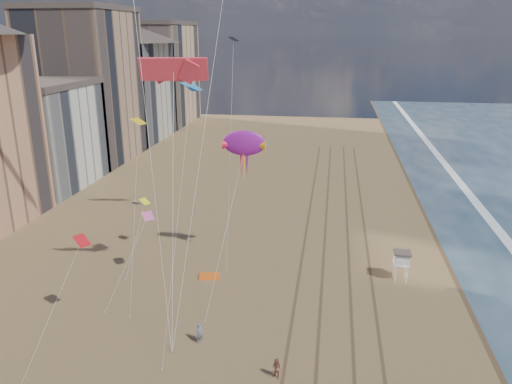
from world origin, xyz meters
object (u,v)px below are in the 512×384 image
lifeguard_stand (402,259)px  grounded_kite (210,276)px  show_kite (244,144)px  kite_flyer_a (200,333)px  kite_flyer_b (277,369)px

lifeguard_stand → grounded_kite: (-19.45, -2.41, -2.30)m
show_kite → kite_flyer_a: 19.36m
grounded_kite → kite_flyer_a: size_ratio=1.18×
grounded_kite → kite_flyer_b: bearing=-71.5°
kite_flyer_a → show_kite: bearing=43.2°
show_kite → kite_flyer_a: (-1.13, -14.61, -12.65)m
show_kite → kite_flyer_b: size_ratio=10.38×
show_kite → lifeguard_stand: bearing=-3.4°
kite_flyer_b → show_kite: bearing=135.2°
kite_flyer_b → kite_flyer_a: bearing=-179.3°
grounded_kite → show_kite: show_kite is taller
kite_flyer_a → kite_flyer_b: 7.58m
lifeguard_stand → kite_flyer_a: lifeguard_stand is taller
lifeguard_stand → kite_flyer_a: size_ratio=1.77×
kite_flyer_a → kite_flyer_b: bearing=-69.7°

